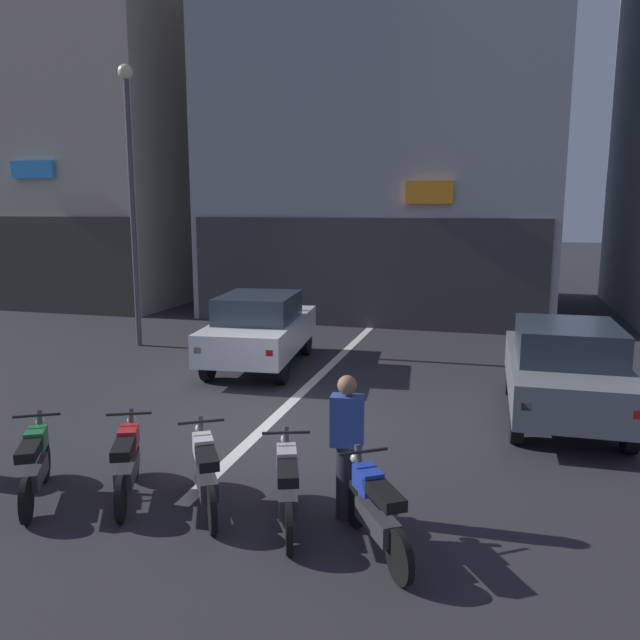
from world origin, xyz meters
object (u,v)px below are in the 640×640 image
motorcycle_red_row_left_mid (127,462)px  motorcycle_white_row_centre (205,472)px  car_grey_parked_kerbside (565,368)px  motorcycle_green_row_leftmost (35,464)px  street_lamp (131,179)px  car_white_crossing_near (260,328)px  motorcycle_silver_row_right_mid (287,486)px  motorcycle_blue_row_rightmost (375,509)px  car_black_down_street (426,290)px  person_by_motorcycles (347,446)px

motorcycle_red_row_left_mid → motorcycle_white_row_centre: size_ratio=1.06×
car_grey_parked_kerbside → motorcycle_white_row_centre: 6.23m
motorcycle_green_row_leftmost → motorcycle_white_row_centre: (2.08, 0.34, 0.00)m
street_lamp → motorcycle_green_row_leftmost: 9.54m
car_white_crossing_near → motorcycle_green_row_leftmost: size_ratio=2.86×
motorcycle_silver_row_right_mid → motorcycle_white_row_centre: bearing=173.9°
motorcycle_red_row_left_mid → motorcycle_blue_row_rightmost: 3.14m
car_grey_parked_kerbside → motorcycle_blue_row_rightmost: (-2.25, -4.86, -0.43)m
car_black_down_street → motorcycle_blue_row_rightmost: (1.02, -14.31, -0.43)m
car_black_down_street → motorcycle_red_row_left_mid: 14.06m
car_black_down_street → car_grey_parked_kerbside: bearing=-70.9°
car_grey_parked_kerbside → motorcycle_blue_row_rightmost: bearing=-114.8°
car_white_crossing_near → motorcycle_white_row_centre: 6.72m
motorcycle_red_row_left_mid → street_lamp: bearing=120.4°
motorcycle_white_row_centre → car_black_down_street: bearing=85.7°
car_white_crossing_near → motorcycle_red_row_left_mid: bearing=-83.5°
motorcycle_green_row_leftmost → person_by_motorcycles: person_by_motorcycles is taller
motorcycle_red_row_left_mid → car_white_crossing_near: bearing=96.5°
motorcycle_red_row_left_mid → motorcycle_silver_row_right_mid: (2.08, -0.12, 0.00)m
motorcycle_green_row_leftmost → motorcycle_red_row_left_mid: same height
motorcycle_white_row_centre → motorcycle_silver_row_right_mid: size_ratio=0.92×
car_black_down_street → street_lamp: size_ratio=0.61×
car_grey_parked_kerbside → car_black_down_street: bearing=109.1°
motorcycle_red_row_left_mid → motorcycle_silver_row_right_mid: same height
motorcycle_white_row_centre → person_by_motorcycles: 1.70m
motorcycle_green_row_leftmost → car_black_down_street: bearing=77.6°
motorcycle_silver_row_right_mid → person_by_motorcycles: person_by_motorcycles is taller
motorcycle_red_row_left_mid → person_by_motorcycles: size_ratio=0.93×
car_white_crossing_near → motorcycle_blue_row_rightmost: bearing=-60.7°
motorcycle_white_row_centre → motorcycle_blue_row_rightmost: 2.12m
motorcycle_red_row_left_mid → motorcycle_silver_row_right_mid: bearing=-3.4°
car_black_down_street → street_lamp: 9.63m
person_by_motorcycles → motorcycle_silver_row_right_mid: bearing=-149.6°
car_grey_parked_kerbside → street_lamp: (-9.90, 3.27, 3.28)m
car_grey_parked_kerbside → car_black_down_street: same height
motorcycle_silver_row_right_mid → car_white_crossing_near: bearing=113.2°
car_grey_parked_kerbside → motorcycle_silver_row_right_mid: car_grey_parked_kerbside is taller
motorcycle_blue_row_rightmost → car_black_down_street: bearing=94.1°
motorcycle_white_row_centre → car_white_crossing_near: bearing=105.3°
car_grey_parked_kerbside → car_white_crossing_near: bearing=161.8°
street_lamp → motorcycle_silver_row_right_mid: (6.61, -7.85, -3.71)m
car_grey_parked_kerbside → motorcycle_green_row_leftmost: bearing=-143.2°
motorcycle_blue_row_rightmost → person_by_motorcycles: person_by_motorcycles is taller
car_black_down_street → street_lamp: bearing=-137.0°
car_white_crossing_near → motorcycle_green_row_leftmost: (-0.30, -6.80, -0.43)m
street_lamp → person_by_motorcycles: (7.20, -7.50, -3.31)m
motorcycle_silver_row_right_mid → motorcycle_blue_row_rightmost: bearing=-15.6°
motorcycle_silver_row_right_mid → motorcycle_blue_row_rightmost: same height
motorcycle_silver_row_right_mid → motorcycle_red_row_left_mid: bearing=176.6°
motorcycle_silver_row_right_mid → motorcycle_blue_row_rightmost: size_ratio=1.12×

